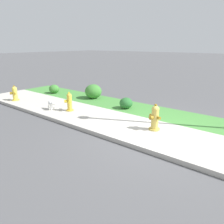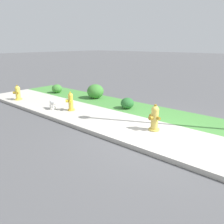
{
  "view_description": "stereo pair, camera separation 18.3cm",
  "coord_description": "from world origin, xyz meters",
  "px_view_note": "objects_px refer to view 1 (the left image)",
  "views": [
    {
      "loc": [
        2.44,
        -5.33,
        2.48
      ],
      "look_at": [
        -1.69,
        -0.15,
        0.4
      ],
      "focal_mm": 35.0,
      "sensor_mm": 36.0,
      "label": 1
    },
    {
      "loc": [
        2.58,
        -5.22,
        2.48
      ],
      "look_at": [
        -1.69,
        -0.15,
        0.4
      ],
      "focal_mm": 35.0,
      "sensor_mm": 36.0,
      "label": 2
    }
  ],
  "objects_px": {
    "shrub_bush_far_verge": "(54,89)",
    "shrub_bush_mid_verge": "(126,103)",
    "fire_hydrant_at_driveway": "(155,118)",
    "small_white_dog": "(51,104)",
    "fire_hydrant_far_end": "(69,102)",
    "fire_hydrant_across_street": "(15,93)",
    "shrub_bush_near_lamp": "(93,91)"
  },
  "relations": [
    {
      "from": "shrub_bush_far_verge",
      "to": "shrub_bush_mid_verge",
      "type": "relative_size",
      "value": 1.01
    },
    {
      "from": "fire_hydrant_at_driveway",
      "to": "shrub_bush_mid_verge",
      "type": "height_order",
      "value": "fire_hydrant_at_driveway"
    },
    {
      "from": "small_white_dog",
      "to": "shrub_bush_far_verge",
      "type": "xyz_separation_m",
      "value": [
        -2.39,
        1.95,
        -0.02
      ]
    },
    {
      "from": "fire_hydrant_far_end",
      "to": "fire_hydrant_across_street",
      "type": "bearing_deg",
      "value": 50.17
    },
    {
      "from": "fire_hydrant_far_end",
      "to": "shrub_bush_far_verge",
      "type": "relative_size",
      "value": 1.41
    },
    {
      "from": "fire_hydrant_at_driveway",
      "to": "shrub_bush_near_lamp",
      "type": "bearing_deg",
      "value": -7.44
    },
    {
      "from": "fire_hydrant_across_street",
      "to": "shrub_bush_far_verge",
      "type": "height_order",
      "value": "fire_hydrant_across_street"
    },
    {
      "from": "fire_hydrant_at_driveway",
      "to": "shrub_bush_mid_verge",
      "type": "distance_m",
      "value": 2.39
    },
    {
      "from": "fire_hydrant_far_end",
      "to": "small_white_dog",
      "type": "xyz_separation_m",
      "value": [
        -0.68,
        -0.34,
        -0.11
      ]
    },
    {
      "from": "shrub_bush_near_lamp",
      "to": "shrub_bush_mid_verge",
      "type": "bearing_deg",
      "value": -11.25
    },
    {
      "from": "shrub_bush_far_verge",
      "to": "fire_hydrant_across_street",
      "type": "bearing_deg",
      "value": -92.87
    },
    {
      "from": "shrub_bush_mid_verge",
      "to": "shrub_bush_near_lamp",
      "type": "bearing_deg",
      "value": 168.75
    },
    {
      "from": "fire_hydrant_across_street",
      "to": "fire_hydrant_far_end",
      "type": "xyz_separation_m",
      "value": [
        3.17,
        0.47,
        0.03
      ]
    },
    {
      "from": "shrub_bush_near_lamp",
      "to": "fire_hydrant_at_driveway",
      "type": "bearing_deg",
      "value": -23.08
    },
    {
      "from": "small_white_dog",
      "to": "shrub_bush_near_lamp",
      "type": "xyz_separation_m",
      "value": [
        -0.01,
        2.4,
        0.09
      ]
    },
    {
      "from": "fire_hydrant_far_end",
      "to": "fire_hydrant_at_driveway",
      "type": "relative_size",
      "value": 0.92
    },
    {
      "from": "shrub_bush_far_verge",
      "to": "fire_hydrant_far_end",
      "type": "bearing_deg",
      "value": -27.67
    },
    {
      "from": "shrub_bush_near_lamp",
      "to": "shrub_bush_far_verge",
      "type": "relative_size",
      "value": 1.49
    },
    {
      "from": "fire_hydrant_far_end",
      "to": "shrub_bush_far_verge",
      "type": "xyz_separation_m",
      "value": [
        -3.06,
        1.61,
        -0.13
      ]
    },
    {
      "from": "fire_hydrant_across_street",
      "to": "shrub_bush_mid_verge",
      "type": "distance_m",
      "value": 5.12
    },
    {
      "from": "shrub_bush_far_verge",
      "to": "shrub_bush_mid_verge",
      "type": "height_order",
      "value": "shrub_bush_far_verge"
    },
    {
      "from": "fire_hydrant_at_driveway",
      "to": "shrub_bush_far_verge",
      "type": "distance_m",
      "value": 6.68
    },
    {
      "from": "fire_hydrant_at_driveway",
      "to": "shrub_bush_far_verge",
      "type": "height_order",
      "value": "fire_hydrant_at_driveway"
    },
    {
      "from": "shrub_bush_near_lamp",
      "to": "shrub_bush_far_verge",
      "type": "height_order",
      "value": "shrub_bush_near_lamp"
    },
    {
      "from": "shrub_bush_near_lamp",
      "to": "shrub_bush_far_verge",
      "type": "xyz_separation_m",
      "value": [
        -2.38,
        -0.46,
        -0.11
      ]
    },
    {
      "from": "fire_hydrant_far_end",
      "to": "fire_hydrant_at_driveway",
      "type": "height_order",
      "value": "fire_hydrant_at_driveway"
    },
    {
      "from": "fire_hydrant_across_street",
      "to": "shrub_bush_far_verge",
      "type": "xyz_separation_m",
      "value": [
        0.1,
        2.08,
        -0.11
      ]
    },
    {
      "from": "fire_hydrant_at_driveway",
      "to": "shrub_bush_far_verge",
      "type": "xyz_separation_m",
      "value": [
        -6.54,
        1.32,
        -0.16
      ]
    },
    {
      "from": "fire_hydrant_far_end",
      "to": "shrub_bush_near_lamp",
      "type": "distance_m",
      "value": 2.17
    },
    {
      "from": "shrub_bush_far_verge",
      "to": "shrub_bush_near_lamp",
      "type": "bearing_deg",
      "value": 10.86
    },
    {
      "from": "fire_hydrant_far_end",
      "to": "small_white_dog",
      "type": "bearing_deg",
      "value": 68.35
    },
    {
      "from": "shrub_bush_far_verge",
      "to": "shrub_bush_mid_verge",
      "type": "xyz_separation_m",
      "value": [
        4.57,
        0.02,
        -0.0
      ]
    }
  ]
}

